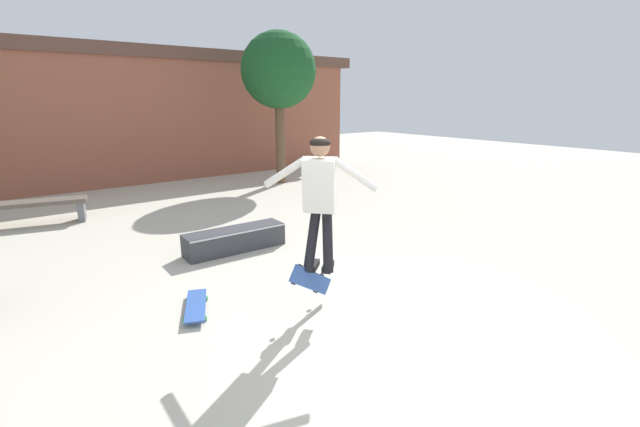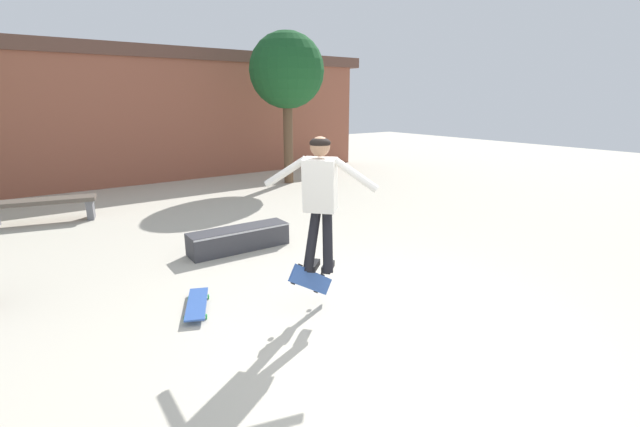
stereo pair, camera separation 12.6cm
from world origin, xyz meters
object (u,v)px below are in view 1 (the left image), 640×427
tree_right (279,72)px  skater (320,192)px  park_bench (32,207)px  skateboard_flipping (311,280)px  skate_ledge (235,239)px  skateboard_resting (196,305)px

tree_right → skater: bearing=-119.2°
park_bench → tree_right: bearing=20.1°
skateboard_flipping → skater: bearing=-63.9°
tree_right → park_bench: tree_right is taller
park_bench → skate_ledge: 4.39m
park_bench → skateboard_resting: bearing=-64.5°
tree_right → skate_ledge: tree_right is taller
skateboard_resting → tree_right: bearing=164.5°
tree_right → skater: size_ratio=2.79×
park_bench → skater: bearing=-56.3°
park_bench → skateboard_resting: park_bench is taller
park_bench → skate_ledge: park_bench is taller
skateboard_flipping → tree_right: bearing=43.0°
skater → skateboard_resting: 1.94m
skate_ledge → skateboard_flipping: bearing=-94.3°
skater → skateboard_resting: bearing=101.9°
tree_right → park_bench: size_ratio=2.14×
skater → skateboard_resting: size_ratio=1.79×
skater → skateboard_flipping: (-0.07, 0.07, -1.02)m
skateboard_flipping → skateboard_resting: bearing=126.2°
park_bench → skateboard_resting: 5.37m
skateboard_resting → park_bench: bearing=-143.6°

